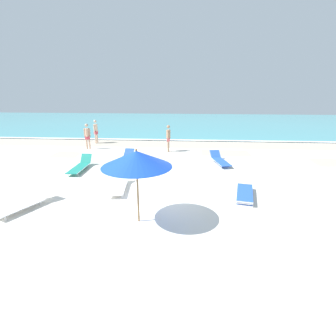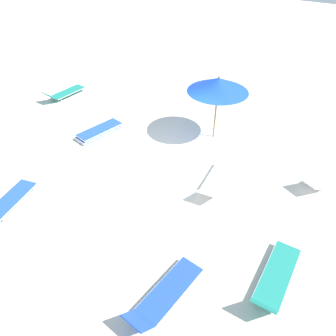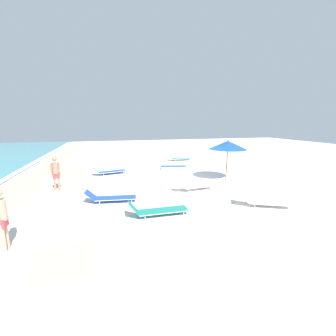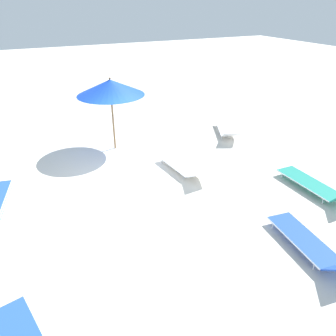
# 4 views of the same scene
# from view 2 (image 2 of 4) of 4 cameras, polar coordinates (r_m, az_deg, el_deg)

# --- Properties ---
(ground_plane) EXTENTS (60.00, 60.00, 0.16)m
(ground_plane) POSITION_cam_2_polar(r_m,az_deg,el_deg) (11.57, 0.41, 1.01)
(ground_plane) COLOR silver
(beach_umbrella) EXTENTS (2.20, 2.20, 2.45)m
(beach_umbrella) POSITION_cam_2_polar(r_m,az_deg,el_deg) (11.95, 8.74, 14.11)
(beach_umbrella) COLOR olive
(beach_umbrella) RESTS_ON ground_plane
(lounger_stack) EXTENTS (0.99, 1.98, 0.24)m
(lounger_stack) POSITION_cam_2_polar(r_m,az_deg,el_deg) (13.17, -11.85, 6.24)
(lounger_stack) COLOR blue
(lounger_stack) RESTS_ON ground_plane
(sun_lounger_under_umbrella) EXTENTS (1.47, 2.19, 0.47)m
(sun_lounger_under_umbrella) POSITION_cam_2_polar(r_m,az_deg,el_deg) (11.61, 25.79, -1.49)
(sun_lounger_under_umbrella) COLOR white
(sun_lounger_under_umbrella) RESTS_ON ground_plane
(sun_lounger_beside_umbrella) EXTENTS (0.64, 2.25, 0.62)m
(sun_lounger_beside_umbrella) POSITION_cam_2_polar(r_m,az_deg,el_deg) (8.32, 18.19, -17.90)
(sun_lounger_beside_umbrella) COLOR #1E8475
(sun_lounger_beside_umbrella) RESTS_ON ground_plane
(sun_lounger_near_water_left) EXTENTS (0.80, 2.13, 0.47)m
(sun_lounger_near_water_left) POSITION_cam_2_polar(r_m,az_deg,el_deg) (10.45, 8.33, -2.15)
(sun_lounger_near_water_left) COLOR white
(sun_lounger_near_water_left) RESTS_ON ground_plane
(sun_lounger_near_water_right) EXTENTS (0.74, 2.14, 0.56)m
(sun_lounger_near_water_right) POSITION_cam_2_polar(r_m,az_deg,el_deg) (16.53, -17.62, 12.39)
(sun_lounger_near_water_right) COLOR #1E8475
(sun_lounger_near_water_right) RESTS_ON ground_plane
(sun_lounger_mid_beach_solo) EXTENTS (0.86, 2.22, 0.56)m
(sun_lounger_mid_beach_solo) POSITION_cam_2_polar(r_m,az_deg,el_deg) (7.74, -0.63, -21.24)
(sun_lounger_mid_beach_solo) COLOR blue
(sun_lounger_mid_beach_solo) RESTS_ON ground_plane
(sun_lounger_mid_beach_pair_a) EXTENTS (1.07, 2.25, 0.54)m
(sun_lounger_mid_beach_pair_a) POSITION_cam_2_polar(r_m,az_deg,el_deg) (10.66, -26.55, -5.58)
(sun_lounger_mid_beach_pair_a) COLOR blue
(sun_lounger_mid_beach_pair_a) RESTS_ON ground_plane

